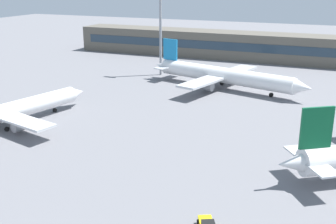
{
  "coord_description": "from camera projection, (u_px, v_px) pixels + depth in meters",
  "views": [
    {
      "loc": [
        26.21,
        -27.68,
        26.47
      ],
      "look_at": [
        -2.62,
        40.0,
        3.0
      ],
      "focal_mm": 44.94,
      "sensor_mm": 36.0,
      "label": 1
    }
  ],
  "objects": [
    {
      "name": "ground_plane",
      "position": [
        181.0,
        129.0,
        77.15
      ],
      "size": [
        400.0,
        400.0,
        0.0
      ],
      "primitive_type": "plane",
      "color": "slate"
    },
    {
      "name": "terminal_building",
      "position": [
        262.0,
        47.0,
        140.49
      ],
      "size": [
        133.24,
        12.13,
        9.0
      ],
      "color": "#5B564C",
      "rests_on": "ground_plane"
    },
    {
      "name": "airplane_near",
      "position": [
        8.0,
        112.0,
        78.01
      ],
      "size": [
        26.06,
        36.77,
        9.21
      ],
      "color": "white",
      "rests_on": "ground_plane"
    },
    {
      "name": "airplane_far",
      "position": [
        225.0,
        76.0,
        104.53
      ],
      "size": [
        43.62,
        30.97,
        10.97
      ],
      "color": "white",
      "rests_on": "ground_plane"
    },
    {
      "name": "floodlight_tower_west",
      "position": [
        160.0,
        18.0,
        115.96
      ],
      "size": [
        3.2,
        0.8,
        27.89
      ],
      "color": "gray",
      "rests_on": "ground_plane"
    }
  ]
}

